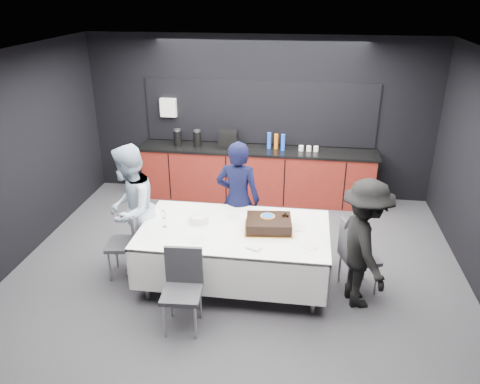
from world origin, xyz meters
The scene contains 18 objects.
ground centered at (0.00, 0.00, 0.00)m, with size 6.00×6.00×0.00m, color #3E3E43.
room_shell centered at (0.00, 0.00, 1.86)m, with size 6.04×5.04×2.82m.
kitchenette centered at (-0.02, 2.22, 0.54)m, with size 4.10×0.64×2.05m.
party_table centered at (0.00, -0.40, 0.64)m, with size 2.32×1.32×0.78m.
cake_assembly centered at (0.42, -0.35, 0.85)m, with size 0.63×0.53×0.18m.
plate_stack centered at (-0.47, -0.29, 0.83)m, with size 0.24×0.24×0.10m, color white.
loose_plate_near centered at (-0.40, -0.74, 0.78)m, with size 0.20×0.20×0.01m, color white.
loose_plate_right_a centered at (0.77, -0.27, 0.78)m, with size 0.21×0.21×0.01m, color white.
loose_plate_right_b centered at (0.92, -0.70, 0.78)m, with size 0.21×0.21×0.01m, color white.
loose_plate_far centered at (-0.06, -0.10, 0.78)m, with size 0.19×0.19×0.01m, color white.
fork_pile centered at (0.29, -0.85, 0.79)m, with size 0.17×0.10×0.03m, color white.
champagne_flute centered at (-0.86, -0.48, 0.94)m, with size 0.06×0.06×0.22m.
chair_left centered at (-1.36, -0.42, 0.53)m, with size 0.47×0.47×0.92m.
chair_right centered at (1.47, -0.35, 0.53)m, with size 0.53×0.53×0.92m.
chair_near centered at (-0.44, -1.27, 0.53)m, with size 0.45×0.45×0.92m.
person_center centered at (-0.06, 0.32, 0.83)m, with size 0.61×0.40×1.67m, color black.
person_left centered at (-1.38, -0.26, 0.87)m, with size 0.84×0.66×1.73m, color #9FB4C8.
person_right centered at (1.54, -0.60, 0.79)m, with size 1.02×0.59×1.59m, color black.
Camera 1 is at (0.78, -5.42, 3.53)m, focal length 35.00 mm.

